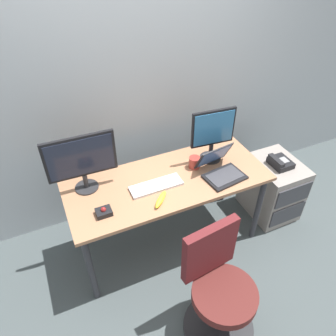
# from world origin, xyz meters

# --- Properties ---
(ground_plane) EXTENTS (8.00, 8.00, 0.00)m
(ground_plane) POSITION_xyz_m (0.00, 0.00, 0.00)
(ground_plane) COLOR #414A4B
(back_wall) EXTENTS (6.00, 0.10, 2.80)m
(back_wall) POSITION_xyz_m (0.00, 0.68, 1.40)
(back_wall) COLOR #A3ABB0
(back_wall) RESTS_ON ground
(desk) EXTENTS (1.62, 0.67, 0.76)m
(desk) POSITION_xyz_m (0.00, 0.00, 0.67)
(desk) COLOR #A5714F
(desk) RESTS_ON ground
(file_cabinet) EXTENTS (0.42, 0.53, 0.59)m
(file_cabinet) POSITION_xyz_m (1.10, -0.05, 0.30)
(file_cabinet) COLOR gray
(file_cabinet) RESTS_ON ground
(desk_phone) EXTENTS (0.17, 0.20, 0.09)m
(desk_phone) POSITION_xyz_m (1.09, -0.06, 0.63)
(desk_phone) COLOR black
(desk_phone) RESTS_ON file_cabinet
(office_chair) EXTENTS (0.52, 0.52, 0.93)m
(office_chair) POSITION_xyz_m (0.00, -0.83, 0.42)
(office_chair) COLOR black
(office_chair) RESTS_ON ground
(monitor_main) EXTENTS (0.51, 0.18, 0.47)m
(monitor_main) POSITION_xyz_m (-0.61, 0.17, 1.03)
(monitor_main) COLOR #262628
(monitor_main) RESTS_ON desk
(monitor_side) EXTENTS (0.37, 0.18, 0.47)m
(monitor_side) POSITION_xyz_m (0.44, 0.10, 1.03)
(monitor_side) COLOR #262628
(monitor_side) RESTS_ON desk
(keyboard) EXTENTS (0.41, 0.14, 0.03)m
(keyboard) POSITION_xyz_m (-0.12, -0.04, 0.77)
(keyboard) COLOR silver
(keyboard) RESTS_ON desk
(laptop) EXTENTS (0.35, 0.36, 0.22)m
(laptop) POSITION_xyz_m (0.41, -0.11, 0.81)
(laptop) COLOR black
(laptop) RESTS_ON desk
(trackball_mouse) EXTENTS (0.11, 0.09, 0.07)m
(trackball_mouse) POSITION_xyz_m (-0.56, -0.15, 0.78)
(trackball_mouse) COLOR black
(trackball_mouse) RESTS_ON desk
(coffee_mug) EXTENTS (0.10, 0.09, 0.10)m
(coffee_mug) POSITION_xyz_m (0.27, 0.06, 0.81)
(coffee_mug) COLOR #9D352C
(coffee_mug) RESTS_ON desk
(banana) EXTENTS (0.16, 0.17, 0.04)m
(banana) POSITION_xyz_m (-0.15, -0.20, 0.78)
(banana) COLOR yellow
(banana) RESTS_ON desk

